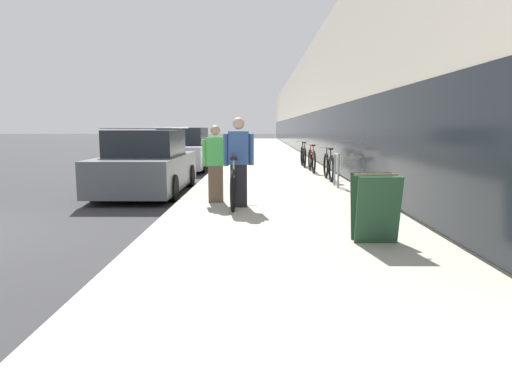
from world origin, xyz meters
name	(u,v)px	position (x,y,z in m)	size (l,w,h in m)	color
sidewalk_slab	(266,154)	(5.94, 21.00, 0.07)	(4.16, 70.00, 0.14)	#A39E8E
storefront_facade	(358,111)	(13.05, 29.00, 2.85)	(10.01, 70.00, 5.72)	beige
tandem_bicycle	(235,184)	(5.05, 2.75, 0.54)	(0.52, 2.46, 0.96)	black
person_rider	(239,162)	(5.14, 2.45, 0.98)	(0.57, 0.22, 1.67)	black
person_bystander	(216,164)	(4.65, 2.99, 0.91)	(0.52, 0.20, 1.53)	brown
bike_rack_hoop	(337,166)	(7.48, 5.40, 0.65)	(0.05, 0.60, 0.84)	gray
cruiser_bike_nearest	(329,166)	(7.52, 6.94, 0.53)	(0.52, 1.73, 0.93)	black
cruiser_bike_middle	(312,160)	(7.31, 9.29, 0.53)	(0.52, 1.83, 0.94)	black
cruiser_bike_farthest	(303,156)	(7.23, 11.45, 0.54)	(0.52, 1.76, 0.95)	black
sandwich_board_sign	(375,208)	(7.03, -0.20, 0.59)	(0.56, 0.56, 0.90)	#23472D
parked_sedan_curbside	(147,165)	(2.75, 5.16, 0.71)	(1.94, 4.33, 1.63)	#4C5156
vintage_roadster_curbside	(184,151)	(2.63, 11.59, 0.73)	(1.96, 4.76, 1.62)	silver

